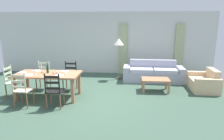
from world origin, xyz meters
name	(u,v)px	position (x,y,z in m)	size (l,w,h in m)	color
ground_plane	(91,99)	(0.00, 0.00, -0.01)	(9.60, 9.60, 0.02)	#3A5545
wall_far	(104,43)	(0.00, 3.30, 1.35)	(9.60, 0.16, 2.70)	silver
curtain_panel_left	(123,49)	(0.86, 3.16, 1.10)	(0.35, 0.08, 2.20)	#A5B284
curtain_panel_right	(179,50)	(3.26, 3.16, 1.10)	(0.35, 0.08, 2.20)	#A5B284
dining_table	(48,76)	(-1.31, 0.03, 0.66)	(1.90, 0.96, 0.75)	#B47851
dining_chair_near_left	(22,90)	(-1.73, -0.69, 0.48)	(0.44, 0.42, 0.96)	beige
dining_chair_near_right	(54,91)	(-0.85, -0.70, 0.48)	(0.44, 0.42, 0.96)	black
dining_chair_far_left	(43,75)	(-1.78, 0.77, 0.48)	(0.44, 0.43, 0.96)	beige
dining_chair_far_right	(70,76)	(-0.85, 0.78, 0.48)	(0.43, 0.41, 0.96)	black
dining_chair_head_west	(12,81)	(-2.43, 0.02, 0.48)	(0.40, 0.42, 0.96)	beige
dinner_plate_near_left	(29,75)	(-1.76, -0.22, 0.76)	(0.24, 0.24, 0.02)	white
fork_near_left	(24,75)	(-1.91, -0.22, 0.75)	(0.02, 0.17, 0.01)	silver
dinner_plate_near_right	(59,76)	(-0.86, -0.22, 0.76)	(0.24, 0.24, 0.02)	white
fork_near_right	(54,76)	(-1.01, -0.22, 0.75)	(0.02, 0.17, 0.01)	silver
dinner_plate_far_left	(37,71)	(-1.76, 0.28, 0.76)	(0.24, 0.24, 0.02)	white
fork_far_left	(32,71)	(-1.91, 0.28, 0.75)	(0.02, 0.17, 0.01)	silver
dinner_plate_far_right	(65,71)	(-0.86, 0.28, 0.76)	(0.24, 0.24, 0.02)	white
fork_far_right	(60,71)	(-1.01, 0.28, 0.75)	(0.02, 0.17, 0.01)	silver
dinner_plate_head_west	(22,73)	(-2.09, 0.03, 0.76)	(0.24, 0.24, 0.02)	white
fork_head_west	(18,73)	(-2.24, 0.03, 0.75)	(0.02, 0.17, 0.01)	silver
wine_bottle	(48,69)	(-1.32, 0.09, 0.87)	(0.07, 0.07, 0.32)	#143819
wine_glass_near_left	(35,71)	(-1.61, -0.09, 0.86)	(0.06, 0.06, 0.16)	white
wine_glass_near_right	(65,71)	(-0.72, -0.10, 0.86)	(0.06, 0.06, 0.16)	white
coffee_cup_primary	(57,73)	(-0.99, -0.05, 0.80)	(0.07, 0.07, 0.09)	silver
candle_tall	(42,70)	(-1.49, 0.05, 0.83)	(0.05, 0.05, 0.29)	#998C66
candle_short	(53,73)	(-1.11, -0.01, 0.79)	(0.05, 0.05, 0.14)	#998C66
couch	(153,74)	(2.06, 2.08, 0.29)	(2.31, 0.88, 0.80)	#A2A3B7
coffee_table	(155,81)	(1.99, 0.87, 0.36)	(0.90, 0.56, 0.42)	#B47851
armchair_upholstered	(205,83)	(3.67, 1.12, 0.25)	(0.85, 1.19, 0.72)	beige
standing_lamp	(119,44)	(0.71, 2.27, 1.41)	(0.40, 0.40, 1.64)	#332D28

